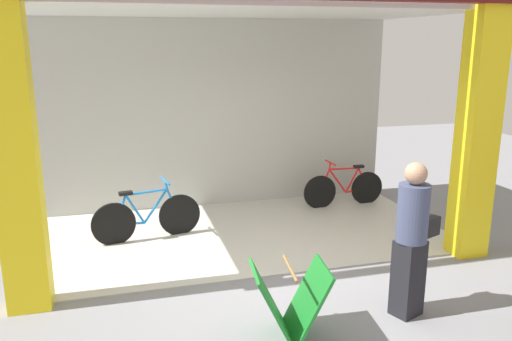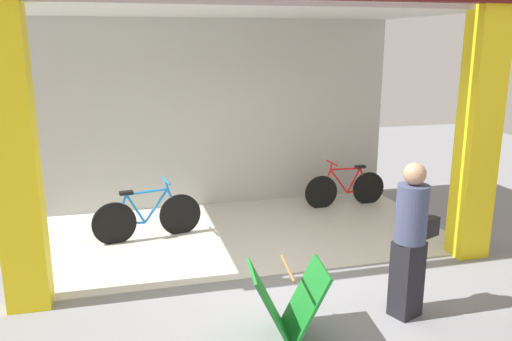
{
  "view_description": "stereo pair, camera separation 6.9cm",
  "coord_description": "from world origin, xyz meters",
  "px_view_note": "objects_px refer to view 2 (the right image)",
  "views": [
    {
      "loc": [
        -1.72,
        -5.52,
        2.78
      ],
      "look_at": [
        0.0,
        0.76,
        1.15
      ],
      "focal_mm": 36.2,
      "sensor_mm": 36.0,
      "label": 1
    },
    {
      "loc": [
        -1.66,
        -5.54,
        2.78
      ],
      "look_at": [
        0.0,
        0.76,
        1.15
      ],
      "focal_mm": 36.2,
      "sensor_mm": 36.0,
      "label": 2
    }
  ],
  "objects_px": {
    "sandwich_board_sign": "(287,302)",
    "pedestrian_1": "(411,239)",
    "bicycle_inside_1": "(345,188)",
    "bicycle_inside_0": "(148,217)"
  },
  "relations": [
    {
      "from": "sandwich_board_sign",
      "to": "pedestrian_1",
      "type": "bearing_deg",
      "value": 3.67
    },
    {
      "from": "bicycle_inside_1",
      "to": "pedestrian_1",
      "type": "relative_size",
      "value": 0.9
    },
    {
      "from": "bicycle_inside_0",
      "to": "sandwich_board_sign",
      "type": "xyz_separation_m",
      "value": [
        1.15,
        -2.92,
        0.02
      ]
    },
    {
      "from": "bicycle_inside_0",
      "to": "sandwich_board_sign",
      "type": "distance_m",
      "value": 3.14
    },
    {
      "from": "sandwich_board_sign",
      "to": "pedestrian_1",
      "type": "relative_size",
      "value": 0.48
    },
    {
      "from": "bicycle_inside_0",
      "to": "pedestrian_1",
      "type": "xyz_separation_m",
      "value": [
        2.48,
        -2.83,
        0.5
      ]
    },
    {
      "from": "bicycle_inside_1",
      "to": "sandwich_board_sign",
      "type": "bearing_deg",
      "value": -121.72
    },
    {
      "from": "bicycle_inside_0",
      "to": "bicycle_inside_1",
      "type": "bearing_deg",
      "value": 11.68
    },
    {
      "from": "bicycle_inside_0",
      "to": "pedestrian_1",
      "type": "relative_size",
      "value": 0.95
    },
    {
      "from": "bicycle_inside_1",
      "to": "pedestrian_1",
      "type": "bearing_deg",
      "value": -104.36
    }
  ]
}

